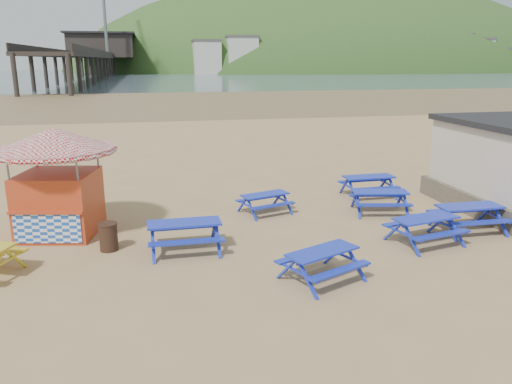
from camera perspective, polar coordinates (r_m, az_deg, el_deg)
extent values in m
plane|color=tan|center=(15.10, 2.70, -5.02)|extent=(400.00, 400.00, 0.00)
plane|color=olive|center=(68.99, -9.43, 10.40)|extent=(400.00, 400.00, 0.00)
plane|color=#4A5C6A|center=(183.81, -11.54, 12.97)|extent=(400.00, 400.00, 0.00)
cube|color=#112BAC|center=(17.09, 1.04, -0.28)|extent=(1.76, 1.11, 0.05)
cube|color=#112BAC|center=(17.61, 0.12, -0.68)|extent=(1.63, 0.72, 0.05)
cube|color=#112BAC|center=(16.71, 2.01, -1.55)|extent=(1.63, 0.72, 0.05)
cube|color=#112BAC|center=(19.65, 12.78, 1.71)|extent=(1.94, 0.79, 0.05)
cube|color=#112BAC|center=(20.28, 11.94, 1.29)|extent=(1.94, 0.30, 0.05)
cube|color=#112BAC|center=(19.16, 13.56, 0.41)|extent=(1.94, 0.30, 0.05)
cube|color=#112BAC|center=(17.61, 14.02, 0.02)|extent=(1.97, 1.09, 0.05)
cube|color=#112BAC|center=(18.26, 13.49, -0.36)|extent=(1.87, 0.63, 0.05)
cube|color=#112BAC|center=(17.11, 14.46, -1.44)|extent=(1.87, 0.63, 0.05)
cube|color=#112BAC|center=(13.81, -8.21, -3.51)|extent=(2.00, 0.79, 0.06)
cube|color=#112BAC|center=(14.54, -8.39, -3.87)|extent=(2.00, 0.29, 0.06)
cube|color=#112BAC|center=(13.29, -7.92, -5.67)|extent=(2.00, 0.29, 0.06)
cube|color=#112BAC|center=(12.01, 7.61, -6.74)|extent=(1.94, 1.36, 0.05)
cube|color=#112BAC|center=(12.53, 5.66, -7.14)|extent=(1.76, 0.95, 0.05)
cube|color=#112BAC|center=(11.73, 9.60, -8.86)|extent=(1.76, 0.95, 0.05)
cube|color=#112BAC|center=(15.02, 18.88, -2.83)|extent=(2.01, 1.12, 0.05)
cube|color=#112BAC|center=(15.55, 17.21, -3.24)|extent=(1.91, 0.65, 0.05)
cube|color=#112BAC|center=(14.68, 20.45, -4.60)|extent=(1.91, 0.65, 0.05)
cube|color=#B3391B|center=(16.10, -21.51, -1.24)|extent=(2.48, 2.48, 1.90)
cube|color=#B3391B|center=(15.11, -22.97, -2.21)|extent=(2.07, 0.53, 0.08)
cube|color=#194CB2|center=(15.28, -22.75, -3.89)|extent=(1.87, 0.43, 0.86)
cone|color=silver|center=(15.71, -22.18, 5.61)|extent=(4.28, 4.28, 0.67)
cylinder|color=silver|center=(15.76, -22.07, 4.42)|extent=(4.17, 4.17, 0.17)
cylinder|color=#312216|center=(14.44, -16.51, -4.98)|extent=(0.50, 0.50, 0.76)
cylinder|color=#312216|center=(14.31, -16.62, -3.51)|extent=(0.54, 0.54, 0.04)
cube|color=black|center=(189.24, -17.30, 14.47)|extent=(9.00, 220.00, 0.60)
cube|color=black|center=(200.27, -17.14, 15.62)|extent=(22.00, 30.00, 8.00)
cube|color=black|center=(200.42, -17.24, 16.84)|extent=(24.00, 32.00, 0.60)
cylinder|color=slate|center=(178.67, -16.93, 19.02)|extent=(1.00, 1.00, 28.00)
ellipsoid|color=#2D4C1E|center=(261.54, 8.79, 11.37)|extent=(264.00, 144.00, 108.00)
cube|color=#112BAC|center=(16.58, 23.23, -1.51)|extent=(1.98, 0.79, 0.05)
cube|color=#112BAC|center=(17.18, 21.90, -1.90)|extent=(1.97, 0.30, 0.05)
cube|color=#112BAC|center=(16.16, 24.42, -3.19)|extent=(1.97, 0.30, 0.05)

